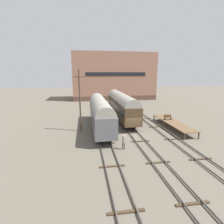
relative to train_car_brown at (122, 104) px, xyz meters
name	(u,v)px	position (x,y,z in m)	size (l,w,h in m)	color
ground_plane	(134,134)	(0.00, -9.51, -3.05)	(200.00, 200.00, 0.00)	#60594C
track_left	(103,135)	(-4.87, -9.51, -2.91)	(2.60, 60.00, 0.26)	#4C4742
track_middle	(134,133)	(0.00, -9.51, -2.91)	(2.60, 60.00, 0.26)	#4C4742
track_right	(164,132)	(4.87, -9.51, -2.91)	(2.60, 60.00, 0.26)	#4C4742
train_car_brown	(122,104)	(0.00, 0.00, 0.00)	(2.92, 18.34, 5.33)	black
train_car_grey	(100,112)	(-4.87, -5.89, -0.07)	(2.91, 16.66, 5.22)	black
station_platform	(173,122)	(7.44, -7.36, -2.07)	(2.51, 11.35, 1.08)	brown
bench	(168,117)	(7.22, -5.83, -1.49)	(1.40, 0.40, 0.91)	brown
person_worker	(124,141)	(-2.85, -14.61, -1.93)	(0.32, 0.32, 1.85)	#282833
utility_pole	(80,100)	(-8.13, -6.59, 2.05)	(1.80, 0.24, 9.87)	#473828
warehouse_building	(114,76)	(3.46, 30.80, 5.20)	(29.33, 11.28, 16.50)	brown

